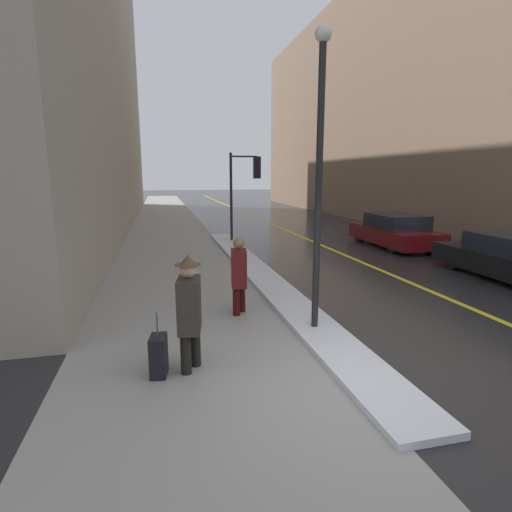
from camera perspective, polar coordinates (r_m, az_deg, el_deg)
ground_plane at (r=5.85m, az=13.76°, el=-17.68°), size 160.00×160.00×0.00m
sidewalk_slab at (r=19.71m, az=-12.11°, el=2.92°), size 4.00×80.00×0.01m
road_centre_stripe at (r=20.74m, az=4.72°, el=3.53°), size 0.16×80.00×0.00m
snow_bank_curb at (r=11.60m, az=0.38°, el=-2.40°), size 0.88×15.50×0.10m
building_facade_left at (r=25.97m, az=-25.95°, el=26.59°), size 6.00×36.00×20.19m
building_facade_right at (r=31.03m, az=17.53°, el=19.46°), size 6.00×36.00×14.91m
lamp_post at (r=7.03m, az=9.06°, el=13.45°), size 0.28×0.28×5.18m
traffic_light_near at (r=17.06m, az=-1.29°, el=11.03°), size 1.31×0.33×3.76m
pedestrian_in_fedora at (r=5.82m, az=-9.50°, el=-7.41°), size 0.39×0.57×1.74m
pedestrian_trailing at (r=8.12m, az=-2.46°, el=-2.32°), size 0.38×0.56×1.60m
parked_car_maroon at (r=17.08m, az=19.18°, el=3.37°), size 1.98×4.46×1.32m
rolling_suitcase at (r=5.99m, az=-13.74°, el=-13.72°), size 0.27×0.39×0.95m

